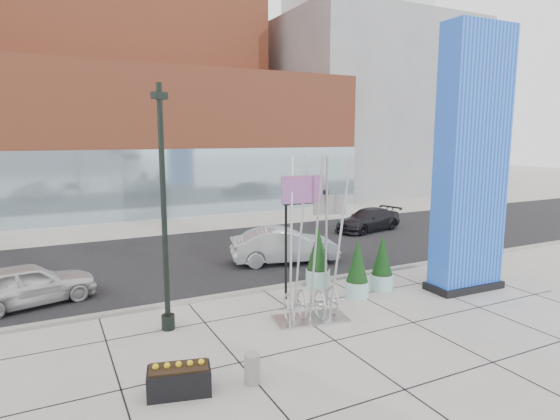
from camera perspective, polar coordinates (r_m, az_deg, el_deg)
name	(u,v)px	position (r m, az deg, el deg)	size (l,w,h in m)	color
ground	(289,334)	(14.62, 1.07, -14.91)	(160.00, 160.00, 0.00)	#9E9991
street_asphalt	(194,258)	(23.45, -10.42, -5.76)	(80.00, 12.00, 0.02)	black
curb_edge	(240,293)	(17.99, -4.95, -10.06)	(80.00, 0.30, 0.12)	gray
tower_podium	(144,141)	(39.49, -16.26, 8.02)	(34.00, 10.00, 11.00)	#A54D30
tower_glass_front	(158,184)	(34.95, -14.60, 3.08)	(34.00, 0.60, 5.00)	#8CA5B2
building_grey_parking	(361,108)	(54.49, 9.89, 12.10)	(20.00, 18.00, 18.00)	slate
blue_pylon	(471,166)	(19.12, 22.28, 5.01)	(3.03, 1.42, 9.97)	#0C3FB6
lamp_post	(165,233)	(14.47, -13.88, -2.74)	(0.51, 0.41, 7.44)	black
public_art_sculpture	(312,278)	(15.23, 3.88, -8.28)	(2.53, 1.57, 5.36)	#AFB1B4
concrete_bollard	(252,369)	(11.92, -3.42, -18.75)	(0.39, 0.39, 0.75)	gray
overhead_street_sign	(303,207)	(16.98, 2.76, 0.41)	(1.86, 0.23, 3.95)	black
round_planter_east	(382,263)	(18.64, 12.34, -6.39)	(0.88, 0.88, 2.21)	#98CCC8
round_planter_mid	(318,258)	(18.70, 4.66, -5.85)	(0.97, 0.97, 2.41)	#98CCC8
round_planter_west	(357,270)	(17.61, 9.40, -7.23)	(0.88, 0.88, 2.20)	#98CCC8
box_planter_north	(179,379)	(11.74, -12.20, -19.47)	(1.58, 1.05, 0.79)	black
car_white_west	(28,285)	(18.82, -28.34, -8.04)	(1.79, 4.45, 1.52)	silver
car_silver_mid	(284,246)	(22.02, 0.54, -4.39)	(1.75, 5.01, 1.65)	#A8ABAF
car_dark_east	(368,220)	(30.02, 10.71, -1.20)	(1.94, 4.77, 1.39)	black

